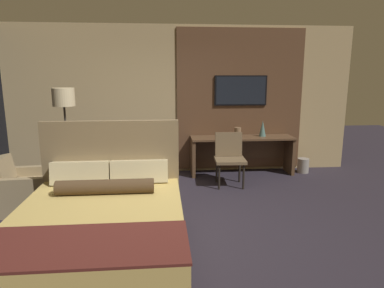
% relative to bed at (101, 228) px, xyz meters
% --- Properties ---
extents(ground_plane, '(16.00, 16.00, 0.00)m').
position_rel_bed_xyz_m(ground_plane, '(0.76, 0.62, -0.33)').
color(ground_plane, '#28232D').
extents(wall_back_tv_panel, '(7.20, 0.09, 2.80)m').
position_rel_bed_xyz_m(wall_back_tv_panel, '(0.96, 3.22, 1.07)').
color(wall_back_tv_panel, tan).
rests_on(wall_back_tv_panel, ground_plane).
extents(bed, '(1.74, 2.18, 1.33)m').
position_rel_bed_xyz_m(bed, '(0.00, 0.00, 0.00)').
color(bed, '#33281E').
rests_on(bed, ground_plane).
extents(desk, '(1.95, 0.52, 0.73)m').
position_rel_bed_xyz_m(desk, '(2.18, 2.93, 0.17)').
color(desk, brown).
rests_on(desk, ground_plane).
extents(tv, '(1.02, 0.04, 0.57)m').
position_rel_bed_xyz_m(tv, '(2.18, 3.14, 1.25)').
color(tv, black).
extents(desk_chair, '(0.54, 0.53, 0.90)m').
position_rel_bed_xyz_m(desk_chair, '(1.81, 2.30, 0.21)').
color(desk_chair, brown).
rests_on(desk_chair, ground_plane).
extents(armchair_by_window, '(0.77, 0.78, 0.77)m').
position_rel_bed_xyz_m(armchair_by_window, '(-1.32, 1.44, -0.07)').
color(armchair_by_window, '#998460').
rests_on(armchair_by_window, ground_plane).
extents(floor_lamp, '(0.34, 0.34, 1.69)m').
position_rel_bed_xyz_m(floor_lamp, '(-0.86, 2.11, 1.08)').
color(floor_lamp, '#282623').
rests_on(floor_lamp, ground_plane).
extents(vase_tall, '(0.13, 0.13, 0.30)m').
position_rel_bed_xyz_m(vase_tall, '(2.58, 2.93, 0.54)').
color(vase_tall, '#4C706B').
rests_on(vase_tall, desk).
extents(vase_short, '(0.13, 0.13, 0.18)m').
position_rel_bed_xyz_m(vase_short, '(2.08, 2.89, 0.48)').
color(vase_short, '#846647').
rests_on(vase_short, desk).
extents(book, '(0.24, 0.19, 0.03)m').
position_rel_bed_xyz_m(book, '(1.82, 2.92, 0.41)').
color(book, '#332D28').
rests_on(book, desk).
extents(waste_bin, '(0.22, 0.22, 0.28)m').
position_rel_bed_xyz_m(waste_bin, '(3.40, 2.87, -0.19)').
color(waste_bin, gray).
rests_on(waste_bin, ground_plane).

